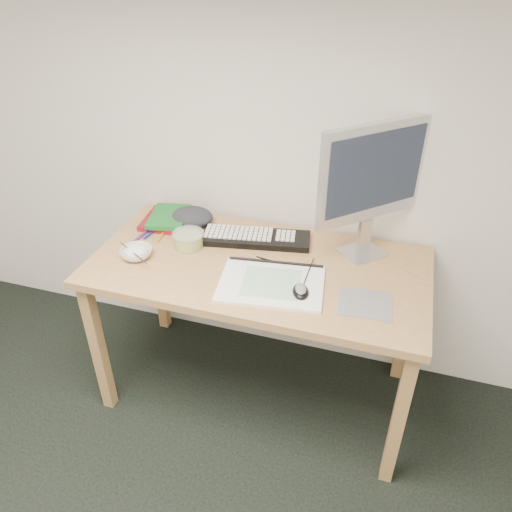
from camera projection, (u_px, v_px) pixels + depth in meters
The scene contains 18 objects.
desk at pixel (258, 280), 2.12m from camera, with size 1.40×0.70×0.75m.
mousepad at pixel (365, 303), 1.86m from camera, with size 0.19×0.18×0.00m, color slate.
sketchpad at pixel (271, 284), 1.95m from camera, with size 0.41×0.29×0.01m, color white.
keyboard at pixel (256, 238), 2.22m from camera, with size 0.48×0.15×0.03m, color black.
monitor at pixel (373, 176), 1.95m from camera, with size 0.37×0.37×0.57m.
mouse at pixel (301, 289), 1.88m from camera, with size 0.06×0.10×0.03m, color black.
rice_bowl at pixel (136, 253), 2.11m from camera, with size 0.13×0.13×0.04m, color white.
chopsticks at pixel (133, 253), 2.07m from camera, with size 0.02×0.02×0.22m, color silver.
fruit_tub at pixel (188, 240), 2.17m from camera, with size 0.14×0.14×0.07m, color gold.
book_red at pixel (164, 219), 2.37m from camera, with size 0.17×0.23×0.02m, color maroon.
book_green at pixel (169, 217), 2.35m from camera, with size 0.17×0.23×0.02m, color #196726.
cloth_lump at pixel (192, 217), 2.34m from camera, with size 0.17×0.14×0.07m, color #292B32.
pencil_pink at pixel (253, 260), 2.09m from camera, with size 0.01×0.01×0.18m, color #D86C87.
pencil_tan at pixel (256, 258), 2.11m from camera, with size 0.01×0.01×0.19m, color tan.
pencil_black at pixel (275, 262), 2.08m from camera, with size 0.01×0.01×0.18m, color black.
marker_blue at pixel (152, 232), 2.28m from camera, with size 0.01×0.01×0.12m, color #1C1C99.
marker_orange at pixel (162, 235), 2.26m from camera, with size 0.01×0.01×0.12m, color orange.
marker_purple at pixel (144, 234), 2.27m from camera, with size 0.01×0.01×0.14m, color #58227F.
Camera 1 is at (0.70, -0.21, 1.92)m, focal length 35.00 mm.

